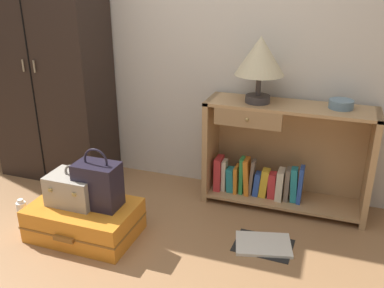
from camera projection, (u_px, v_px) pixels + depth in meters
The scene contains 10 objects.
back_wall at pixel (196, 18), 3.11m from camera, with size 6.40×0.10×2.60m, color beige.
wardrobe at pixel (49, 60), 3.32m from camera, with size 0.91×0.47×1.94m.
bookshelf at pixel (279, 158), 3.04m from camera, with size 1.16×0.34×0.78m.
table_lamp at pixel (260, 58), 2.80m from camera, with size 0.34×0.34×0.45m.
bowl at pixel (341, 104), 2.78m from camera, with size 0.16×0.16×0.06m, color slate.
suitcase_large at pixel (85, 220), 2.76m from camera, with size 0.69×0.46×0.22m.
train_case at pixel (74, 188), 2.71m from camera, with size 0.32×0.24×0.27m.
handbag at pixel (98, 184), 2.65m from camera, with size 0.28×0.18×0.40m.
bottle at pixel (22, 214), 2.86m from camera, with size 0.06×0.06×0.20m.
open_book_on_floor at pixel (263, 244), 2.68m from camera, with size 0.40×0.33×0.02m.
Camera 1 is at (1.05, -1.55, 1.61)m, focal length 39.42 mm.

